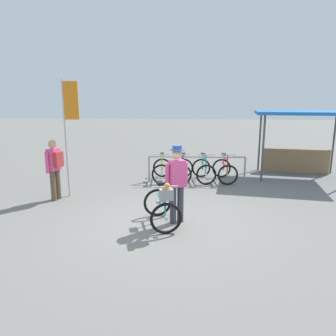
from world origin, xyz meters
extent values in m
plane|color=slate|center=(0.00, 0.00, 0.00)|extent=(80.00, 80.00, 0.00)
cylinder|color=#99999E|center=(-0.89, 3.48, 0.42)|extent=(0.06, 0.06, 0.85)
cylinder|color=#99999E|center=(2.25, 3.68, 0.42)|extent=(0.06, 0.06, 0.85)
cylinder|color=#99999E|center=(0.68, 3.58, 0.85)|extent=(3.15, 0.25, 0.05)
torus|color=black|center=(-0.54, 4.19, 0.33)|extent=(0.67, 0.16, 0.66)
cylinder|color=#B7B7BC|center=(-0.54, 4.19, 0.33)|extent=(0.09, 0.07, 0.08)
torus|color=black|center=(-0.43, 3.18, 0.33)|extent=(0.67, 0.16, 0.66)
cylinder|color=#B7B7BC|center=(-0.43, 3.18, 0.33)|extent=(0.09, 0.07, 0.08)
cube|color=#9ED14C|center=(-0.49, 3.69, 0.56)|extent=(0.13, 0.92, 0.04)
cube|color=#9ED14C|center=(-0.48, 3.64, 0.78)|extent=(0.10, 0.61, 0.04)
cylinder|color=#9ED14C|center=(-0.51, 3.87, 0.60)|extent=(0.03, 0.03, 0.55)
cube|color=black|center=(-0.51, 3.87, 0.88)|extent=(0.14, 0.25, 0.06)
cylinder|color=#9ED14C|center=(-0.45, 3.30, 0.65)|extent=(0.03, 0.03, 0.63)
cylinder|color=#B7B7BC|center=(-0.45, 3.30, 0.96)|extent=(0.52, 0.08, 0.03)
torus|color=black|center=(0.22, 4.24, 0.33)|extent=(0.66, 0.11, 0.66)
cylinder|color=#B7B7BC|center=(0.22, 4.24, 0.33)|extent=(0.08, 0.07, 0.08)
torus|color=black|center=(0.20, 3.22, 0.33)|extent=(0.66, 0.11, 0.66)
cylinder|color=#B7B7BC|center=(0.20, 3.22, 0.33)|extent=(0.08, 0.07, 0.08)
cube|color=black|center=(0.21, 3.73, 0.56)|extent=(0.06, 0.92, 0.04)
cube|color=black|center=(0.21, 3.68, 0.78)|extent=(0.05, 0.61, 0.04)
cylinder|color=black|center=(0.22, 3.91, 0.60)|extent=(0.03, 0.03, 0.55)
cube|color=black|center=(0.22, 3.91, 0.88)|extent=(0.13, 0.24, 0.06)
cylinder|color=black|center=(0.20, 3.34, 0.65)|extent=(0.03, 0.03, 0.63)
cylinder|color=#B7B7BC|center=(0.20, 3.34, 0.96)|extent=(0.52, 0.04, 0.03)
torus|color=black|center=(0.83, 4.28, 0.33)|extent=(0.66, 0.18, 0.66)
cylinder|color=#B7B7BC|center=(0.83, 4.28, 0.33)|extent=(0.09, 0.07, 0.08)
torus|color=black|center=(0.99, 3.27, 0.33)|extent=(0.66, 0.18, 0.66)
cylinder|color=#B7B7BC|center=(0.99, 3.27, 0.33)|extent=(0.09, 0.07, 0.08)
cube|color=teal|center=(0.91, 3.77, 0.56)|extent=(0.18, 0.91, 0.04)
cube|color=teal|center=(0.92, 3.73, 0.78)|extent=(0.13, 0.61, 0.04)
cylinder|color=teal|center=(0.88, 3.96, 0.60)|extent=(0.03, 0.03, 0.55)
cube|color=black|center=(0.88, 3.96, 0.88)|extent=(0.16, 0.26, 0.06)
cylinder|color=teal|center=(0.97, 3.39, 0.65)|extent=(0.03, 0.03, 0.63)
cylinder|color=#B7B7BC|center=(0.97, 3.39, 0.96)|extent=(0.52, 0.11, 0.03)
torus|color=black|center=(1.54, 4.33, 0.33)|extent=(0.66, 0.17, 0.66)
cylinder|color=#B7B7BC|center=(1.54, 4.33, 0.33)|extent=(0.09, 0.07, 0.08)
torus|color=black|center=(1.68, 3.31, 0.33)|extent=(0.66, 0.17, 0.66)
cylinder|color=#B7B7BC|center=(1.68, 3.31, 0.33)|extent=(0.09, 0.07, 0.08)
cube|color=red|center=(1.61, 3.82, 0.56)|extent=(0.16, 0.91, 0.04)
cube|color=red|center=(1.62, 3.77, 0.78)|extent=(0.12, 0.61, 0.04)
cylinder|color=red|center=(1.58, 4.00, 0.60)|extent=(0.03, 0.03, 0.55)
cube|color=black|center=(1.58, 4.00, 0.88)|extent=(0.15, 0.25, 0.06)
cylinder|color=red|center=(1.66, 3.44, 0.65)|extent=(0.03, 0.03, 0.63)
cylinder|color=#B7B7BC|center=(1.66, 3.44, 0.96)|extent=(0.52, 0.10, 0.03)
torus|color=black|center=(-0.19, 0.38, 0.33)|extent=(0.65, 0.25, 0.66)
cylinder|color=#B7B7BC|center=(-0.19, 0.38, 0.33)|extent=(0.09, 0.08, 0.08)
torus|color=black|center=(0.11, -0.60, 0.33)|extent=(0.65, 0.25, 0.66)
cylinder|color=#B7B7BC|center=(0.11, -0.60, 0.33)|extent=(0.09, 0.08, 0.08)
cube|color=teal|center=(-0.04, -0.11, 0.56)|extent=(0.31, 0.89, 0.04)
cube|color=teal|center=(-0.02, -0.16, 0.78)|extent=(0.22, 0.60, 0.04)
cylinder|color=teal|center=(-0.09, 0.07, 0.60)|extent=(0.03, 0.03, 0.55)
cube|color=black|center=(-0.09, 0.07, 0.88)|extent=(0.19, 0.26, 0.06)
cylinder|color=teal|center=(0.08, -0.48, 0.65)|extent=(0.03, 0.03, 0.63)
cylinder|color=#B7B7BC|center=(0.08, -0.48, 0.96)|extent=(0.50, 0.18, 0.03)
cube|color=gray|center=(0.12, -0.62, 0.84)|extent=(0.31, 0.27, 0.22)
ellipsoid|color=tan|center=(0.12, -0.62, 0.94)|extent=(0.22, 0.21, 0.16)
sphere|color=tan|center=(0.14, -0.69, 1.04)|extent=(0.11, 0.11, 0.11)
cylinder|color=#383842|center=(0.20, 0.00, 0.41)|extent=(0.14, 0.14, 0.82)
cylinder|color=#383842|center=(0.36, 0.09, 0.41)|extent=(0.14, 0.14, 0.82)
cube|color=#E54C8C|center=(0.28, 0.04, 1.11)|extent=(0.39, 0.35, 0.58)
cylinder|color=#E54C8C|center=(0.08, -0.05, 1.06)|extent=(0.09, 0.09, 0.55)
cylinder|color=#E54C8C|center=(0.46, 0.17, 1.06)|extent=(0.09, 0.09, 0.55)
sphere|color=beige|center=(0.28, 0.04, 1.53)|extent=(0.22, 0.22, 0.22)
cylinder|color=#334C8C|center=(0.28, 0.04, 1.63)|extent=(0.32, 0.32, 0.02)
cylinder|color=#334C8C|center=(0.28, 0.04, 1.68)|extent=(0.20, 0.20, 0.09)
cylinder|color=brown|center=(-3.13, 1.24, 0.41)|extent=(0.14, 0.14, 0.82)
cylinder|color=brown|center=(-3.08, 1.41, 0.41)|extent=(0.14, 0.14, 0.82)
cube|color=#E54C8C|center=(-3.11, 1.32, 1.11)|extent=(0.29, 0.38, 0.58)
cylinder|color=#E54C8C|center=(-3.19, 1.12, 1.06)|extent=(0.09, 0.09, 0.55)
cylinder|color=#E54C8C|center=(-3.06, 1.54, 1.06)|extent=(0.09, 0.09, 0.55)
sphere|color=tan|center=(-3.11, 1.32, 1.53)|extent=(0.22, 0.22, 0.22)
cube|color=#B23333|center=(-2.95, 1.28, 1.13)|extent=(0.21, 0.29, 0.40)
cylinder|color=#4C4C51|center=(3.05, 5.68, 1.10)|extent=(0.07, 0.07, 2.20)
cylinder|color=#4C4C51|center=(5.63, 5.37, 1.10)|extent=(0.07, 0.07, 2.20)
cylinder|color=#4C4C51|center=(2.83, 3.90, 1.10)|extent=(0.07, 0.07, 2.20)
cube|color=blue|center=(4.23, 4.63, 2.25)|extent=(3.35, 2.66, 0.10)
cube|color=olive|center=(4.32, 5.38, 0.45)|extent=(2.36, 0.58, 0.90)
cylinder|color=#B2B2B7|center=(-2.89, 1.68, 1.60)|extent=(0.05, 0.05, 3.20)
cube|color=orange|center=(-2.67, 1.68, 2.65)|extent=(0.40, 0.03, 1.00)
camera|label=1|loc=(0.74, -6.41, 2.64)|focal=33.05mm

